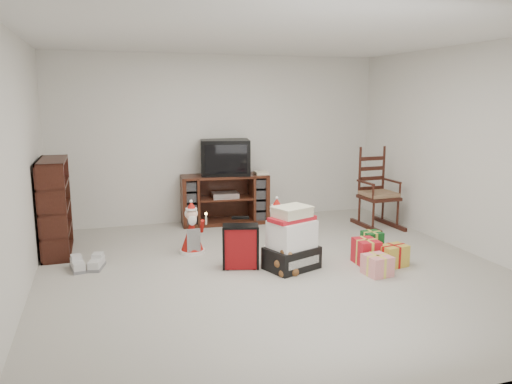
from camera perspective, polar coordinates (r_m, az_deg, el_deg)
room at (r=5.24m, az=2.32°, el=3.90°), size 5.01×5.01×2.51m
tv_stand at (r=7.50m, az=-3.59°, el=-0.81°), size 1.32×0.56×0.74m
bookshelf at (r=6.50m, az=-21.96°, el=-1.74°), size 0.31×0.94×1.15m
rocking_chair at (r=7.53m, az=13.61°, el=-0.72°), size 0.52×0.82×1.21m
gift_pile at (r=5.54m, az=4.11°, el=-5.75°), size 0.65×0.57×0.69m
red_suitcase at (r=5.57m, az=-1.77°, el=-6.22°), size 0.41×0.29×0.57m
stocking at (r=5.72m, az=3.30°, el=-5.26°), size 0.30×0.20×0.59m
teddy_bear at (r=5.43m, az=3.45°, el=-7.81°), size 0.23×0.20×0.34m
santa_figurine at (r=6.22m, az=2.37°, el=-4.34°), size 0.32×0.30×0.66m
mrs_claus_figurine at (r=6.14m, az=-7.34°, el=-4.69°), size 0.31×0.30×0.65m
sneaker_pair at (r=5.88m, az=-18.73°, el=-7.85°), size 0.39×0.33×0.11m
gift_cluster at (r=5.85m, az=13.73°, el=-6.85°), size 0.58×0.88×0.27m
crt_television at (r=7.42m, az=-3.55°, el=3.99°), size 0.79×0.63×0.52m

